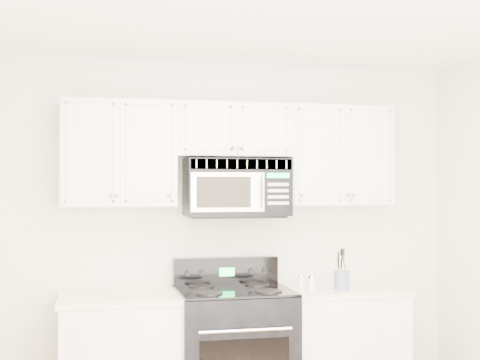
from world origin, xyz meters
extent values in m
cube|color=white|center=(0.00, 0.00, 2.60)|extent=(3.50, 3.50, 0.01)
cube|color=silver|center=(0.00, 1.75, 1.30)|extent=(3.50, 0.01, 2.60)
cube|color=#F0E6C6|center=(-0.80, 1.44, 0.90)|extent=(0.86, 0.65, 0.04)
cube|color=white|center=(0.80, 1.44, 0.44)|extent=(0.82, 0.63, 0.88)
cube|color=#F0E6C6|center=(0.80, 1.44, 0.90)|extent=(0.86, 0.65, 0.04)
cube|color=black|center=(-0.02, 1.41, 0.46)|extent=(0.79, 0.68, 0.92)
cylinder|color=silver|center=(-0.02, 1.04, 0.72)|extent=(0.63, 0.02, 0.02)
cube|color=black|center=(-0.02, 1.41, 0.93)|extent=(0.79, 0.68, 0.02)
cube|color=black|center=(-0.02, 1.71, 1.02)|extent=(0.79, 0.08, 0.21)
cube|color=#10DC44|center=(-0.02, 1.67, 1.02)|extent=(0.11, 0.00, 0.06)
cube|color=white|center=(-0.82, 1.58, 1.90)|extent=(0.80, 0.33, 0.75)
cube|color=white|center=(0.82, 1.58, 1.90)|extent=(0.80, 0.33, 0.75)
cube|color=white|center=(0.00, 1.58, 2.08)|extent=(0.84, 0.33, 0.39)
sphere|color=#B88A37|center=(-0.84, 1.40, 1.60)|extent=(0.03, 0.03, 0.03)
sphere|color=#B88A37|center=(-0.48, 1.40, 1.60)|extent=(0.03, 0.03, 0.03)
sphere|color=#B88A37|center=(0.48, 1.40, 1.60)|extent=(0.03, 0.03, 0.03)
sphere|color=#B88A37|center=(0.84, 1.40, 1.60)|extent=(0.03, 0.03, 0.03)
sphere|color=#B88A37|center=(-0.03, 1.40, 1.94)|extent=(0.03, 0.03, 0.03)
sphere|color=#B88A37|center=(0.03, 1.40, 1.94)|extent=(0.03, 0.03, 0.03)
cylinder|color=red|center=(0.01, 1.40, 1.89)|extent=(0.01, 0.00, 0.10)
sphere|color=#B88A37|center=(0.01, 1.40, 1.83)|extent=(0.03, 0.03, 0.03)
cube|color=black|center=(0.03, 1.56, 1.66)|extent=(0.75, 0.38, 0.42)
cube|color=beige|center=(0.03, 1.38, 1.82)|extent=(0.73, 0.01, 0.07)
cube|color=#ACACAC|center=(-0.07, 1.37, 1.62)|extent=(0.53, 0.01, 0.28)
cube|color=black|center=(-0.10, 1.36, 1.62)|extent=(0.39, 0.01, 0.22)
cube|color=black|center=(0.29, 1.37, 1.62)|extent=(0.21, 0.01, 0.28)
cube|color=#10DC44|center=(0.29, 1.36, 1.74)|extent=(0.17, 0.00, 0.03)
cylinder|color=silver|center=(0.18, 1.33, 1.62)|extent=(0.02, 0.02, 0.24)
cylinder|color=slate|center=(0.75, 1.32, 0.99)|extent=(0.11, 0.11, 0.13)
cylinder|color=#A27E4F|center=(0.78, 1.32, 1.06)|extent=(0.01, 0.01, 0.23)
cylinder|color=black|center=(0.74, 1.34, 1.07)|extent=(0.01, 0.01, 0.25)
cylinder|color=#A27E4F|center=(0.74, 1.29, 1.07)|extent=(0.01, 0.01, 0.27)
cylinder|color=black|center=(0.78, 1.32, 1.06)|extent=(0.01, 0.01, 0.23)
cylinder|color=#A27E4F|center=(0.74, 1.34, 1.07)|extent=(0.01, 0.01, 0.25)
cylinder|color=black|center=(0.74, 1.29, 1.07)|extent=(0.01, 0.01, 0.27)
cylinder|color=#A27E4F|center=(0.78, 1.32, 1.06)|extent=(0.01, 0.01, 0.23)
cylinder|color=silver|center=(0.53, 1.32, 0.96)|extent=(0.04, 0.04, 0.09)
cylinder|color=silver|center=(0.53, 1.32, 1.02)|extent=(0.04, 0.04, 0.02)
cylinder|color=silver|center=(0.49, 1.45, 0.96)|extent=(0.04, 0.04, 0.08)
cylinder|color=silver|center=(0.49, 1.45, 1.01)|extent=(0.04, 0.04, 0.02)
camera|label=1|loc=(-1.01, -3.22, 1.66)|focal=50.00mm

